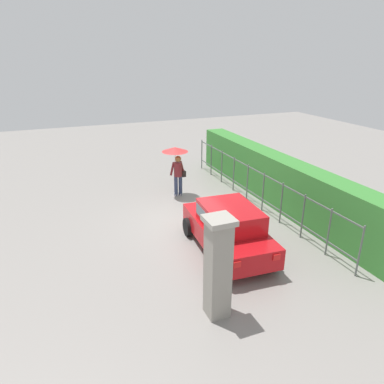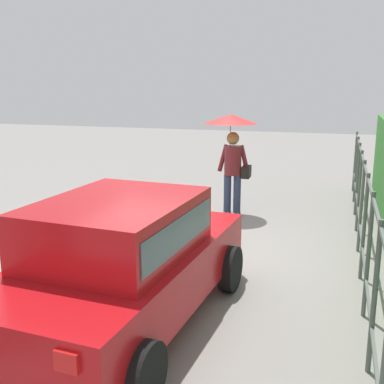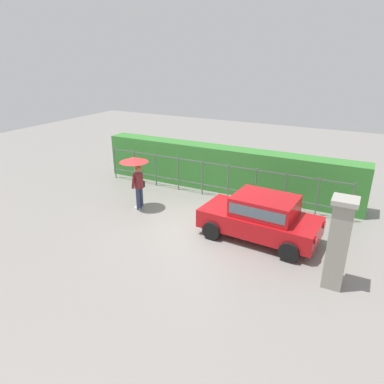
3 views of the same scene
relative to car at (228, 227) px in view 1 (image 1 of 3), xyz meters
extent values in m
plane|color=gray|center=(-2.32, -0.35, -0.80)|extent=(40.00, 40.00, 0.00)
cube|color=#B71116|center=(-0.06, 0.00, -0.22)|extent=(3.80, 1.88, 0.60)
cube|color=#B71116|center=(0.09, -0.01, 0.38)|extent=(1.99, 1.56, 0.60)
cube|color=#4C5B66|center=(0.09, -0.01, 0.40)|extent=(1.84, 1.57, 0.33)
cylinder|color=black|center=(-1.36, -0.75, -0.50)|extent=(0.61, 0.22, 0.60)
cylinder|color=black|center=(-1.25, 0.93, -0.50)|extent=(0.61, 0.22, 0.60)
cylinder|color=black|center=(1.13, -0.92, -0.50)|extent=(0.61, 0.22, 0.60)
cylinder|color=black|center=(1.24, 0.76, -0.50)|extent=(0.61, 0.22, 0.60)
cube|color=red|center=(1.76, -0.67, -0.07)|extent=(0.07, 0.20, 0.16)
cube|color=red|center=(1.83, 0.43, -0.07)|extent=(0.07, 0.20, 0.16)
cylinder|color=#2D3856|center=(-4.80, 0.06, -0.37)|extent=(0.15, 0.15, 0.86)
cylinder|color=#2D3856|center=(-4.80, 0.26, -0.37)|extent=(0.15, 0.15, 0.86)
cube|color=white|center=(-4.86, 0.06, -0.76)|extent=(0.26, 0.10, 0.08)
cube|color=white|center=(-4.86, 0.26, -0.76)|extent=(0.26, 0.10, 0.08)
cylinder|color=maroon|center=(-4.80, 0.16, 0.35)|extent=(0.34, 0.34, 0.58)
sphere|color=#DBAD89|center=(-4.80, 0.16, 0.78)|extent=(0.22, 0.22, 0.22)
sphere|color=olive|center=(-4.77, 0.16, 0.80)|extent=(0.25, 0.25, 0.25)
cylinder|color=maroon|center=(-4.87, -0.06, 0.37)|extent=(0.10, 0.23, 0.56)
cylinder|color=maroon|center=(-4.89, 0.38, 0.37)|extent=(0.10, 0.23, 0.56)
cylinder|color=#B2B2B7|center=(-4.90, 0.07, 0.69)|extent=(0.02, 0.02, 0.77)
cone|color=red|center=(-4.90, 0.07, 1.17)|extent=(1.06, 1.06, 0.19)
cube|color=black|center=(-4.93, 0.41, 0.11)|extent=(0.34, 0.17, 0.24)
cube|color=gray|center=(2.38, -1.50, 0.35)|extent=(0.48, 0.48, 2.30)
cube|color=#9E998E|center=(2.38, -1.50, 1.56)|extent=(0.60, 0.60, 0.12)
cylinder|color=#59605B|center=(-7.94, 2.58, -0.05)|extent=(0.05, 0.05, 1.50)
cylinder|color=#59605B|center=(-6.79, 2.58, -0.05)|extent=(0.05, 0.05, 1.50)
cylinder|color=#59605B|center=(-5.63, 2.58, -0.05)|extent=(0.05, 0.05, 1.50)
cylinder|color=#59605B|center=(-4.48, 2.58, -0.05)|extent=(0.05, 0.05, 1.50)
cylinder|color=#59605B|center=(-3.33, 2.58, -0.05)|extent=(0.05, 0.05, 1.50)
cylinder|color=#59605B|center=(-2.17, 2.58, -0.05)|extent=(0.05, 0.05, 1.50)
cylinder|color=#59605B|center=(-1.02, 2.58, -0.05)|extent=(0.05, 0.05, 1.50)
cylinder|color=#59605B|center=(0.14, 2.58, -0.05)|extent=(0.05, 0.05, 1.50)
cylinder|color=#59605B|center=(1.29, 2.58, -0.05)|extent=(0.05, 0.05, 1.50)
cylinder|color=#59605B|center=(2.44, 2.58, -0.05)|extent=(0.05, 0.05, 1.50)
cube|color=#59605B|center=(-2.75, 2.58, 0.62)|extent=(10.39, 0.03, 0.04)
cube|color=#59605B|center=(-2.75, 2.58, -0.35)|extent=(10.39, 0.03, 0.04)
cube|color=#387F33|center=(-2.75, 3.51, 0.15)|extent=(11.39, 0.90, 1.90)
camera|label=1|loc=(8.23, -4.46, 4.72)|focal=33.02mm
camera|label=2|loc=(4.47, 2.18, 1.87)|focal=44.46mm
camera|label=3|loc=(2.67, -9.82, 4.74)|focal=32.69mm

